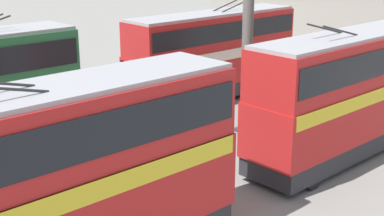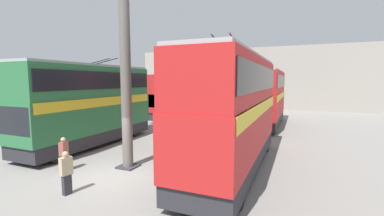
# 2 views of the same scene
# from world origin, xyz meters

# --- Properties ---
(support_column_far) EXTENTS (0.91, 0.91, 8.40)m
(support_column_far) POSITION_xyz_m (15.72, 0.00, 4.08)
(support_column_far) COLOR #605B56
(support_column_far) RESTS_ON ground_plane
(bus_left_near) EXTENTS (10.54, 2.54, 6.02)m
(bus_left_near) POSITION_xyz_m (3.22, -4.89, 3.06)
(bus_left_near) COLOR black
(bus_left_near) RESTS_ON ground_plane
(bus_left_far) EXTENTS (10.16, 2.54, 5.84)m
(bus_left_far) POSITION_xyz_m (16.35, -4.89, 2.96)
(bus_left_far) COLOR black
(bus_left_far) RESTS_ON ground_plane
(bus_right_far) EXTENTS (11.15, 2.54, 5.60)m
(bus_right_far) POSITION_xyz_m (18.40, 4.89, 2.84)
(bus_right_far) COLOR black
(bus_right_far) RESTS_ON ground_plane
(person_aisle_midway) EXTENTS (0.44, 0.27, 1.83)m
(person_aisle_midway) POSITION_xyz_m (7.15, -0.72, 0.98)
(person_aisle_midway) COLOR #384251
(person_aisle_midway) RESTS_ON ground_plane
(oil_drum) EXTENTS (0.65, 0.65, 0.91)m
(oil_drum) POSITION_xyz_m (18.07, -2.92, 0.46)
(oil_drum) COLOR #235638
(oil_drum) RESTS_ON ground_plane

